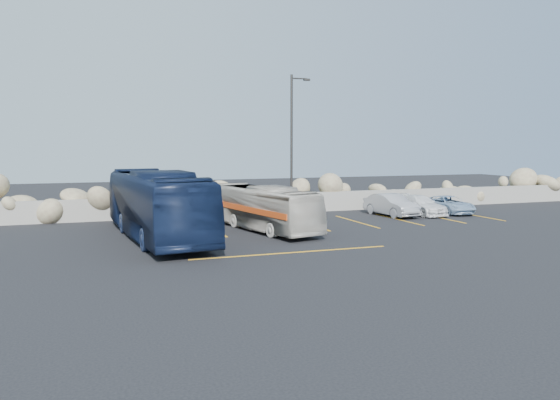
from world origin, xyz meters
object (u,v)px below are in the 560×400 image
object	(u,v)px
vintage_bus	(264,208)
car_b	(391,205)
car_c	(419,205)
tour_coach	(157,204)
car_d	(449,205)
lamppost	(292,142)

from	to	relation	value
vintage_bus	car_b	world-z (taller)	vintage_bus
vintage_bus	car_b	xyz separation A→B (m)	(8.66, 2.62, -0.45)
car_c	tour_coach	bearing A→B (deg)	-174.46
tour_coach	car_c	bearing A→B (deg)	5.76
car_d	vintage_bus	bearing A→B (deg)	-166.20
tour_coach	car_b	distance (m)	14.21
lamppost	vintage_bus	world-z (taller)	lamppost
vintage_bus	tour_coach	world-z (taller)	tour_coach
tour_coach	car_d	world-z (taller)	tour_coach
tour_coach	vintage_bus	bearing A→B (deg)	0.95
car_b	car_d	size ratio (longest dim) A/B	1.03
car_c	car_b	bearing A→B (deg)	172.75
vintage_bus	lamppost	bearing A→B (deg)	39.42
vintage_bus	tour_coach	bearing A→B (deg)	174.40
car_c	car_d	world-z (taller)	car_c
vintage_bus	tour_coach	xyz separation A→B (m)	(-5.15, -0.60, 0.42)
lamppost	car_b	xyz separation A→B (m)	(5.79, -1.00, -3.65)
car_c	lamppost	bearing A→B (deg)	166.32
car_b	car_d	distance (m)	3.96
car_c	car_d	xyz separation A→B (m)	(2.08, -0.02, -0.05)
vintage_bus	car_c	bearing A→B (deg)	1.50
lamppost	car_b	size ratio (longest dim) A/B	2.05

